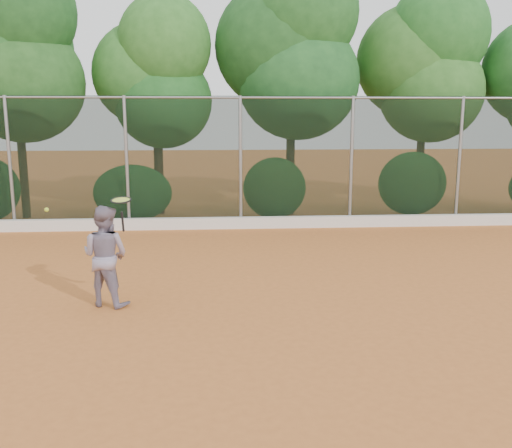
{
  "coord_description": "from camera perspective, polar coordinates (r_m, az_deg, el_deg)",
  "views": [
    {
      "loc": [
        -0.64,
        -8.23,
        3.06
      ],
      "look_at": [
        0.0,
        1.0,
        1.25
      ],
      "focal_mm": 40.0,
      "sensor_mm": 36.0,
      "label": 1
    }
  ],
  "objects": [
    {
      "name": "ground",
      "position": [
        8.8,
        0.45,
        -9.27
      ],
      "size": [
        80.0,
        80.0,
        0.0
      ],
      "primitive_type": "plane",
      "color": "#C1692D",
      "rests_on": "ground"
    },
    {
      "name": "concrete_curb",
      "position": [
        15.34,
        -1.5,
        0.13
      ],
      "size": [
        24.0,
        0.2,
        0.3
      ],
      "primitive_type": "cube",
      "color": "silver",
      "rests_on": "ground"
    },
    {
      "name": "tennis_player",
      "position": [
        9.42,
        -14.83,
        -3.09
      ],
      "size": [
        0.97,
        0.87,
        1.63
      ],
      "primitive_type": "imported",
      "rotation": [
        0.0,
        0.0,
        2.75
      ],
      "color": "gray",
      "rests_on": "ground"
    },
    {
      "name": "chainlink_fence",
      "position": [
        15.29,
        -1.56,
        6.56
      ],
      "size": [
        24.09,
        0.09,
        3.5
      ],
      "color": "black",
      "rests_on": "ground"
    },
    {
      "name": "foliage_backdrop",
      "position": [
        17.26,
        -3.77,
        15.5
      ],
      "size": [
        23.7,
        3.63,
        7.55
      ],
      "color": "#4A2B1C",
      "rests_on": "ground"
    },
    {
      "name": "tennis_racket",
      "position": [
        9.07,
        -13.33,
        2.1
      ],
      "size": [
        0.36,
        0.36,
        0.55
      ],
      "color": "black",
      "rests_on": "ground"
    },
    {
      "name": "tennis_ball_in_flight",
      "position": [
        9.16,
        -20.21,
        1.35
      ],
      "size": [
        0.07,
        0.07,
        0.07
      ],
      "color": "#C1DB31",
      "rests_on": "ground"
    }
  ]
}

